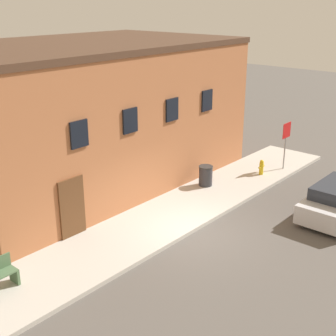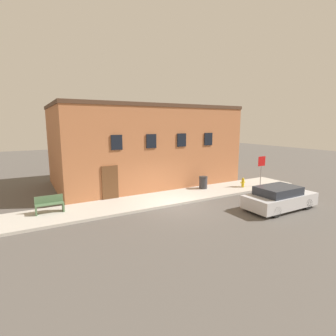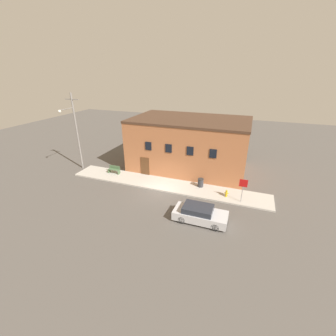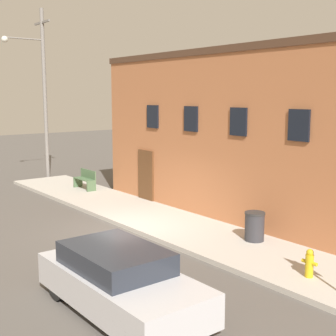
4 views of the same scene
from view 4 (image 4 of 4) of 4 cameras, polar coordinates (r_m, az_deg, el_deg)
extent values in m
plane|color=#56514C|center=(15.65, -4.87, -7.62)|extent=(80.00, 80.00, 0.00)
cube|color=#BCB7AD|center=(16.43, -0.66, -6.53)|extent=(21.10, 2.87, 0.15)
cube|color=#B26B42|center=(19.05, 14.36, 3.97)|extent=(13.26, 8.00, 5.80)
cube|color=#4C3323|center=(19.05, 14.71, 13.06)|extent=(13.36, 8.10, 0.24)
cube|color=black|center=(18.68, -1.87, 6.29)|extent=(0.70, 0.08, 0.90)
cube|color=black|center=(16.86, 2.82, 6.01)|extent=(0.70, 0.08, 0.90)
cube|color=black|center=(15.19, 8.59, 5.61)|extent=(0.70, 0.08, 0.90)
cube|color=black|center=(13.70, 15.68, 5.04)|extent=(0.70, 0.08, 0.90)
cube|color=brown|center=(19.35, -2.70, -1.07)|extent=(1.00, 0.08, 2.20)
cylinder|color=gold|center=(11.82, 16.84, -11.34)|extent=(0.19, 0.19, 0.56)
sphere|color=gold|center=(11.72, 16.92, -9.84)|extent=(0.18, 0.18, 0.18)
cylinder|color=gold|center=(11.88, 16.26, -10.80)|extent=(0.11, 0.09, 0.09)
cylinder|color=gold|center=(11.72, 17.48, -11.13)|extent=(0.11, 0.09, 0.09)
cube|color=#4C6B47|center=(22.50, -10.92, -1.71)|extent=(0.08, 0.44, 0.45)
cube|color=#4C6B47|center=(21.37, -9.32, -2.22)|extent=(0.08, 0.44, 0.45)
cube|color=#4C6B47|center=(21.89, -10.16, -1.33)|extent=(1.38, 0.44, 0.04)
cube|color=#4C6B47|center=(21.94, -9.71, -0.72)|extent=(1.38, 0.04, 0.40)
cylinder|color=#333338|center=(14.23, 10.50, -7.12)|extent=(0.58, 0.58, 0.80)
cylinder|color=#2D2D2D|center=(14.12, 10.55, -5.44)|extent=(0.61, 0.61, 0.06)
cylinder|color=gray|center=(25.90, -14.78, 8.58)|extent=(0.20, 0.20, 8.88)
cylinder|color=gray|center=(25.68, -17.14, 14.84)|extent=(0.07, 1.99, 0.07)
sphere|color=silver|center=(25.33, -19.30, 14.60)|extent=(0.32, 0.32, 0.32)
cube|color=gray|center=(26.17, -15.12, 16.77)|extent=(1.80, 0.10, 0.10)
cylinder|color=black|center=(9.56, 2.93, -16.69)|extent=(0.62, 0.20, 0.62)
cylinder|color=black|center=(8.70, -5.52, -19.44)|extent=(0.62, 0.20, 0.62)
cylinder|color=black|center=(11.50, -5.86, -12.19)|extent=(0.62, 0.20, 0.62)
cylinder|color=black|center=(10.80, -13.26, -13.82)|extent=(0.62, 0.20, 0.62)
cube|color=silver|center=(10.00, -5.74, -14.23)|extent=(4.22, 1.80, 0.69)
cube|color=#282D38|center=(9.96, -6.45, -10.81)|extent=(2.32, 1.58, 0.45)
camera|label=1|loc=(24.41, -40.72, 14.53)|focal=50.00mm
camera|label=2|loc=(20.59, -50.53, 6.46)|focal=28.00mm
camera|label=3|loc=(12.97, -105.88, 28.93)|focal=24.00mm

